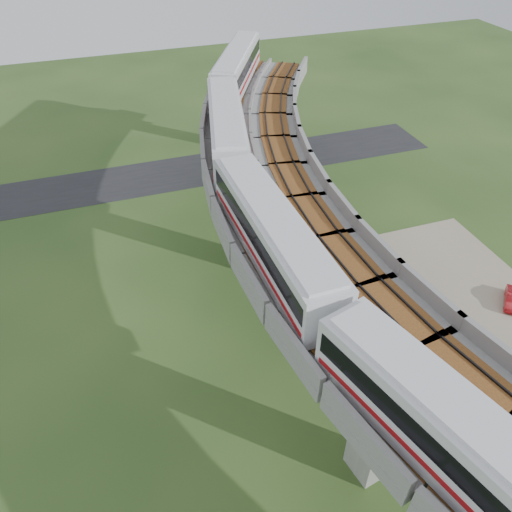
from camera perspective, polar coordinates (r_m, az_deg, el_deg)
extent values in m
plane|color=#28461C|center=(39.42, 3.97, -10.52)|extent=(160.00, 160.00, 0.00)
cube|color=gray|center=(44.30, 22.15, -7.17)|extent=(18.00, 26.00, 0.04)
cube|color=#232326|center=(62.12, -6.60, 9.77)|extent=(60.00, 8.00, 0.03)
cube|color=#99968E|center=(64.06, 0.93, 15.13)|extent=(2.86, 2.93, 8.40)
cube|color=#99968E|center=(62.30, 0.98, 19.18)|extent=(7.21, 5.74, 1.20)
cube|color=#99968E|center=(44.03, 0.22, 3.15)|extent=(2.35, 2.51, 8.40)
cube|color=#99968E|center=(41.43, 0.24, 8.57)|extent=(7.31, 3.58, 1.20)
cube|color=#99968E|center=(31.02, 13.61, -18.60)|extent=(2.35, 2.51, 8.40)
cube|color=#99968E|center=(27.20, 15.14, -13.06)|extent=(7.31, 3.58, 1.20)
cube|color=gray|center=(56.38, -0.07, 18.13)|extent=(16.42, 20.91, 0.80)
cube|color=gray|center=(56.76, -4.63, 19.12)|extent=(8.66, 17.08, 1.00)
cube|color=gray|center=(55.71, 4.57, 18.75)|extent=(8.66, 17.08, 1.00)
cube|color=brown|center=(56.53, -2.40, 18.65)|extent=(10.68, 18.08, 0.12)
cube|color=black|center=(56.49, -2.40, 18.77)|extent=(9.69, 17.59, 0.12)
cube|color=brown|center=(56.00, 2.29, 18.46)|extent=(10.68, 18.08, 0.12)
cube|color=black|center=(55.96, 2.29, 18.57)|extent=(9.69, 17.59, 0.12)
cube|color=gray|center=(39.81, 0.56, 8.88)|extent=(11.77, 20.03, 0.80)
cube|color=gray|center=(38.90, -5.75, 9.43)|extent=(3.22, 18.71, 1.00)
cube|color=gray|center=(40.30, 6.69, 10.47)|extent=(3.22, 18.71, 1.00)
cube|color=brown|center=(39.29, -2.63, 9.17)|extent=(5.44, 19.05, 0.12)
cube|color=black|center=(39.23, -2.64, 9.32)|extent=(4.35, 18.88, 0.12)
cube|color=brown|center=(40.00, 3.71, 9.71)|extent=(5.44, 19.05, 0.12)
cube|color=black|center=(39.95, 3.72, 9.86)|extent=(4.35, 18.88, 0.12)
cube|color=gray|center=(27.01, 13.70, -9.90)|extent=(11.77, 20.03, 0.80)
cube|color=gray|center=(24.42, 5.99, -12.27)|extent=(3.22, 18.71, 1.00)
cube|color=gray|center=(28.81, 20.63, -5.37)|extent=(3.22, 18.71, 1.00)
cube|color=brown|center=(25.62, 9.96, -11.08)|extent=(5.44, 19.05, 0.12)
cube|color=black|center=(25.53, 9.99, -10.91)|extent=(4.35, 18.88, 0.12)
cube|color=brown|center=(27.86, 17.38, -7.52)|extent=(5.44, 19.05, 0.12)
cube|color=black|center=(27.78, 17.42, -7.35)|extent=(4.35, 18.88, 0.12)
cube|color=silver|center=(21.75, 23.47, -20.07)|extent=(6.61, 15.18, 3.20)
cube|color=silver|center=(20.40, 24.71, -17.50)|extent=(5.89, 14.31, 0.22)
cube|color=black|center=(21.39, 23.78, -19.42)|extent=(6.51, 14.61, 1.15)
cube|color=#A01013|center=(22.36, 22.95, -21.10)|extent=(6.51, 14.61, 0.30)
cube|color=black|center=(22.94, 22.49, -22.02)|extent=(5.24, 12.79, 0.28)
cube|color=silver|center=(29.58, 1.97, 2.28)|extent=(3.00, 15.05, 3.20)
cube|color=silver|center=(28.61, 2.04, 5.03)|extent=(2.44, 14.29, 0.22)
cube|color=black|center=(29.32, 1.99, 2.99)|extent=(3.05, 14.45, 1.15)
cube|color=#A01013|center=(30.03, 1.94, 1.13)|extent=(3.05, 14.45, 0.30)
cube|color=black|center=(30.47, 1.91, 0.07)|extent=(2.15, 12.79, 0.28)
cube|color=silver|center=(42.81, -3.39, 14.41)|extent=(6.06, 15.22, 3.20)
cube|color=silver|center=(42.14, -3.48, 16.52)|extent=(5.36, 14.37, 0.22)
cube|color=black|center=(42.62, -3.41, 14.97)|extent=(5.98, 14.65, 1.15)
cube|color=#A01013|center=(43.12, -3.35, 13.51)|extent=(5.98, 14.65, 0.30)
cube|color=black|center=(43.42, -3.31, 12.66)|extent=(4.77, 12.85, 0.28)
cube|color=silver|center=(57.31, -2.18, 20.82)|extent=(9.34, 14.54, 3.20)
cube|color=silver|center=(56.82, -2.23, 22.45)|extent=(8.52, 13.63, 0.22)
cube|color=black|center=(57.18, -2.19, 21.25)|extent=(9.12, 14.04, 1.15)
cube|color=#A01013|center=(57.55, -2.16, 20.11)|extent=(9.12, 14.04, 0.30)
cube|color=black|center=(57.78, -2.15, 19.44)|extent=(7.59, 12.18, 0.28)
cylinder|color=#2D382D|center=(56.59, 8.22, 7.38)|extent=(0.08, 0.08, 1.50)
cube|color=#2D382D|center=(54.50, 8.43, 6.03)|extent=(1.69, 4.77, 1.40)
cylinder|color=#2D382D|center=(52.47, 8.79, 4.57)|extent=(0.08, 0.08, 1.50)
cube|color=#2D382D|center=(50.49, 9.31, 3.00)|extent=(1.23, 4.91, 1.40)
cylinder|color=#2D382D|center=(48.59, 10.00, 1.30)|extent=(0.08, 0.08, 1.50)
cube|color=#2D382D|center=(46.78, 10.88, -0.51)|extent=(0.75, 4.99, 1.40)
cylinder|color=#2D382D|center=(45.07, 11.98, -2.45)|extent=(0.08, 0.08, 1.50)
cube|color=#2D382D|center=(43.48, 13.31, -4.51)|extent=(0.27, 5.04, 1.40)
cylinder|color=#2D382D|center=(42.03, 14.88, -6.69)|extent=(0.08, 0.08, 1.50)
cube|color=#2D382D|center=(40.73, 16.73, -8.96)|extent=(0.27, 5.04, 1.40)
cylinder|color=#2D382D|center=(39.61, 18.85, -11.30)|extent=(0.08, 0.08, 1.50)
cube|color=#2D382D|center=(38.67, 21.25, -13.69)|extent=(0.75, 4.99, 1.40)
cylinder|color=#2D382D|center=(37.95, 23.95, -16.08)|extent=(0.08, 0.08, 1.50)
cube|color=#2D382D|center=(37.44, 26.92, -18.42)|extent=(1.23, 4.91, 1.40)
cylinder|color=#382314|center=(58.18, 6.13, 8.39)|extent=(0.18, 0.18, 1.30)
ellipsoid|color=black|center=(57.48, 6.23, 9.62)|extent=(2.61, 2.61, 2.22)
cylinder|color=#382314|center=(52.50, 6.30, 5.01)|extent=(0.18, 0.18, 1.76)
ellipsoid|color=black|center=(51.62, 6.42, 6.51)|extent=(2.48, 2.48, 2.11)
cylinder|color=#382314|center=(49.35, 6.62, 2.03)|extent=(0.18, 0.18, 1.08)
ellipsoid|color=black|center=(48.64, 6.73, 3.18)|extent=(2.25, 2.25, 1.91)
cylinder|color=#382314|center=(44.22, 8.84, -2.76)|extent=(0.18, 0.18, 1.69)
ellipsoid|color=black|center=(43.30, 9.02, -1.35)|extent=(1.92, 1.92, 1.63)
cylinder|color=#382314|center=(41.54, 13.20, -6.79)|extent=(0.18, 0.18, 1.70)
ellipsoid|color=black|center=(40.31, 13.57, -4.99)|extent=(3.17, 3.17, 2.70)
cylinder|color=#382314|center=(37.75, 19.60, -15.19)|extent=(0.18, 0.18, 1.22)
ellipsoid|color=black|center=(36.80, 20.02, -14.03)|extent=(2.10, 2.10, 1.79)
cylinder|color=#382314|center=(35.95, 24.97, -20.77)|extent=(0.18, 0.18, 1.57)
ellipsoid|color=black|center=(34.62, 25.74, -19.32)|extent=(2.91, 2.91, 2.47)
imported|color=black|center=(48.35, 11.01, 0.74)|extent=(4.25, 2.78, 1.14)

